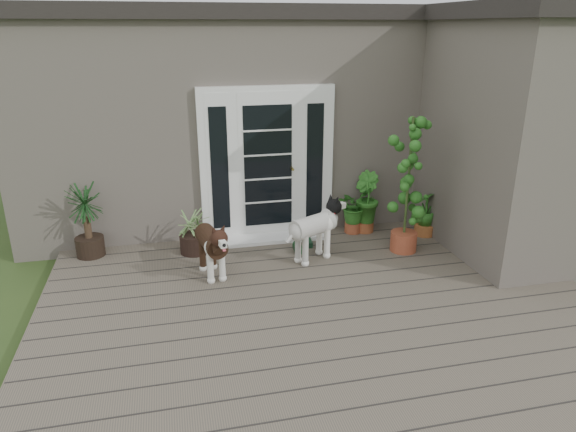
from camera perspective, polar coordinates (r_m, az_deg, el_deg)
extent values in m
cube|color=#6B5B4C|center=(5.91, 3.98, -10.18)|extent=(6.20, 4.60, 0.12)
cube|color=#665E54|center=(9.37, -3.49, 10.91)|extent=(7.40, 4.00, 3.10)
cube|color=#2D2826|center=(9.25, -3.72, 21.05)|extent=(7.60, 4.20, 0.20)
cube|color=#665E54|center=(7.59, 23.31, 7.18)|extent=(1.60, 2.40, 3.10)
cube|color=#2D2826|center=(7.45, 25.13, 19.61)|extent=(1.80, 2.60, 0.20)
cube|color=white|center=(7.42, -2.25, 5.72)|extent=(1.90, 0.14, 2.15)
cube|color=white|center=(7.57, -1.86, -2.37)|extent=(1.60, 0.40, 0.05)
imported|color=#2A631C|center=(7.79, 7.12, 0.35)|extent=(0.67, 0.67, 0.61)
imported|color=#1B611D|center=(7.84, 8.41, 0.70)|extent=(0.52, 0.52, 0.68)
imported|color=#275418|center=(7.91, 14.73, -0.22)|extent=(0.47, 0.47, 0.52)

